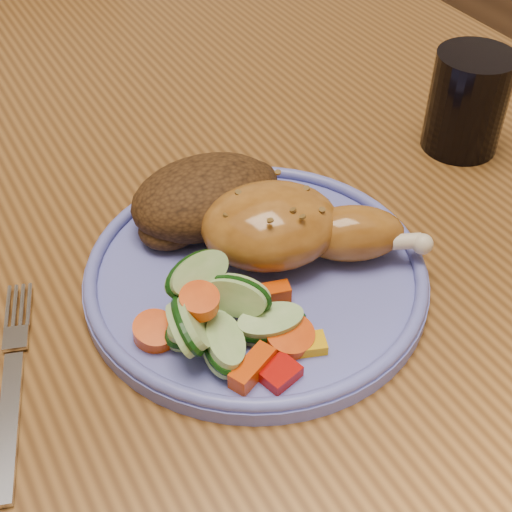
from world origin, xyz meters
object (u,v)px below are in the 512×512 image
at_px(plate, 256,276).
at_px(dining_table, 198,256).
at_px(drinking_glass, 467,102).
at_px(chair_far, 40,112).
at_px(fork, 11,390).

bearing_deg(plate, dining_table, 85.60).
height_order(dining_table, drinking_glass, drinking_glass).
xyz_separation_m(chair_far, plate, (-0.01, -0.76, 0.26)).
relative_size(plate, drinking_glass, 2.76).
relative_size(dining_table, chair_far, 1.54).
relative_size(chair_far, plate, 3.55).
bearing_deg(chair_far, plate, -90.76).
bearing_deg(plate, drinking_glass, 14.35).
bearing_deg(fork, dining_table, 35.52).
distance_m(dining_table, chair_far, 0.65).
relative_size(fork, drinking_glass, 1.65).
distance_m(chair_far, plate, 0.80).
xyz_separation_m(plate, drinking_glass, (0.26, 0.07, 0.04)).
distance_m(chair_far, drinking_glass, 0.79).
bearing_deg(fork, chair_far, 75.47).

